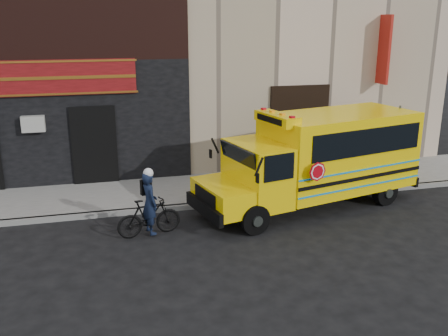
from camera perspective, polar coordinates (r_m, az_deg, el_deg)
name	(u,v)px	position (r m, az deg, el deg)	size (l,w,h in m)	color
ground	(230,243)	(12.65, 0.73, -8.60)	(120.00, 120.00, 0.00)	black
curb	(208,205)	(14.95, -1.82, -4.21)	(40.00, 0.20, 0.15)	gray
sidewalk	(198,189)	(16.33, -2.95, -2.38)	(40.00, 3.00, 0.15)	slate
building	(165,0)	(21.72, -6.79, 18.48)	(20.00, 10.70, 12.00)	beige
school_bus	(320,156)	(14.99, 10.97, 1.32)	(7.21, 3.70, 2.92)	black
sign_pole	(397,145)	(16.67, 19.12, 2.47)	(0.09, 0.25, 2.83)	#3B423E
bicycle	(149,217)	(13.05, -8.57, -5.57)	(0.47, 1.67, 1.00)	black
cyclist	(150,205)	(12.97, -8.49, -4.18)	(0.60, 0.39, 1.65)	black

